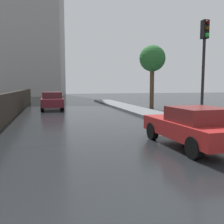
# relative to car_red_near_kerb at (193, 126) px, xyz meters

# --- Properties ---
(car_red_near_kerb) EXTENTS (1.95, 4.17, 1.38)m
(car_red_near_kerb) POSITION_rel_car_red_near_kerb_xyz_m (0.00, 0.00, 0.00)
(car_red_near_kerb) COLOR maroon
(car_red_near_kerb) RESTS_ON ground
(car_maroon_mid_road) EXTENTS (1.89, 4.22, 1.53)m
(car_maroon_mid_road) POSITION_rel_car_red_near_kerb_xyz_m (-4.47, 14.65, 0.09)
(car_maroon_mid_road) COLOR maroon
(car_maroon_mid_road) RESTS_ON ground
(traffic_light) EXTENTS (0.26, 0.39, 4.63)m
(traffic_light) POSITION_rel_car_red_near_kerb_xyz_m (1.59, 1.82, 2.62)
(traffic_light) COLOR black
(traffic_light) RESTS_ON sidewalk_strip
(street_tree_near) EXTENTS (2.32, 2.32, 5.66)m
(street_tree_near) POSITION_rel_car_red_near_kerb_xyz_m (4.31, 13.36, 3.68)
(street_tree_near) COLOR #4C3823
(street_tree_near) RESTS_ON ground
(distant_tower) EXTENTS (16.30, 12.82, 37.43)m
(distant_tower) POSITION_rel_car_red_near_kerb_xyz_m (-9.09, 45.59, 15.94)
(distant_tower) COLOR #9E9993
(distant_tower) RESTS_ON ground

